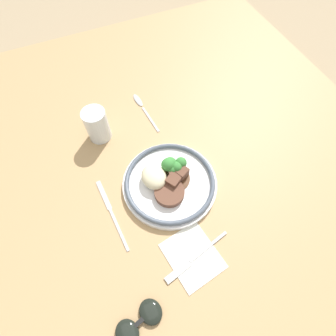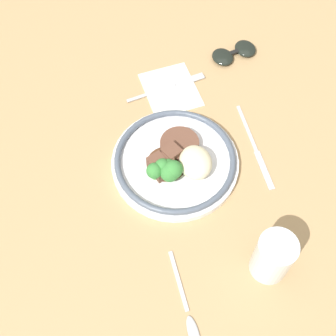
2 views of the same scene
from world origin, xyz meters
TOP-DOWN VIEW (x-y plane):
  - ground_plane at (0.00, 0.00)m, footprint 8.00×8.00m
  - dining_table at (0.00, 0.00)m, footprint 1.44×1.28m
  - napkin at (-0.21, 0.04)m, footprint 0.14×0.13m
  - plate at (-0.02, 0.02)m, footprint 0.25×0.25m
  - juice_glass at (0.21, 0.14)m, footprint 0.07×0.07m
  - fork at (-0.22, 0.05)m, footprint 0.05×0.18m
  - knife at (-0.03, 0.18)m, footprint 0.20×0.02m
  - spoon at (0.27, -0.01)m, footprint 0.17×0.03m
  - sunglasses at (-0.28, 0.20)m, footprint 0.08×0.11m

SIDE VIEW (x-z plane):
  - ground_plane at x=0.00m, z-range 0.00..0.00m
  - dining_table at x=0.00m, z-range 0.00..0.04m
  - napkin at x=-0.21m, z-range 0.04..0.04m
  - knife at x=-0.03m, z-range 0.04..0.04m
  - spoon at x=0.27m, z-range 0.04..0.04m
  - fork at x=-0.22m, z-range 0.04..0.04m
  - sunglasses at x=-0.28m, z-range 0.04..0.05m
  - plate at x=-0.02m, z-range 0.02..0.09m
  - juice_glass at x=0.21m, z-range 0.03..0.13m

